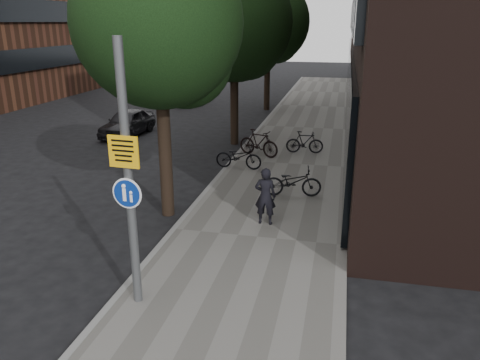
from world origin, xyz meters
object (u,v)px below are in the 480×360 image
(signpost, at_px, (129,179))
(parked_bike_facade_near, at_px, (293,182))
(pedestrian, at_px, (265,196))
(parked_car_near, at_px, (127,123))

(signpost, height_order, parked_bike_facade_near, signpost)
(pedestrian, xyz_separation_m, parked_car_near, (-8.41, 9.30, -0.27))
(pedestrian, height_order, parked_bike_facade_near, pedestrian)
(signpost, xyz_separation_m, parked_bike_facade_near, (2.31, 6.48, -2.06))
(parked_bike_facade_near, bearing_deg, parked_car_near, 43.44)
(signpost, xyz_separation_m, pedestrian, (1.82, 4.19, -1.74))
(signpost, distance_m, pedestrian, 4.89)
(pedestrian, bearing_deg, signpost, 66.92)
(pedestrian, bearing_deg, parked_car_near, -47.46)
(signpost, distance_m, parked_bike_facade_near, 7.18)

